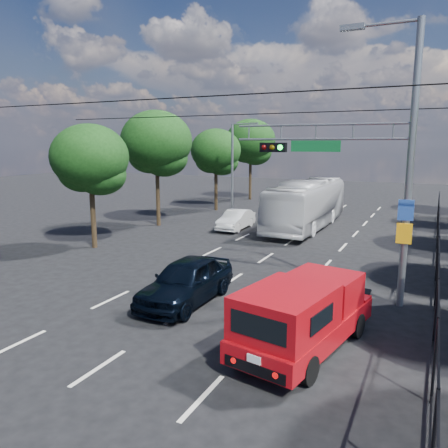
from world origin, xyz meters
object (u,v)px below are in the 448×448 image
Objects in this scene: red_pickup at (304,313)px; navy_hatchback at (186,281)px; white_van at (236,220)px; white_bus at (307,204)px; signal_mast at (372,154)px.

red_pickup is 5.10m from navy_hatchback.
navy_hatchback reaches higher than white_van.
white_bus is (0.01, 15.80, 0.79)m from navy_hatchback.
navy_hatchback is 13.67m from white_van.
white_van is (-4.01, -2.73, -0.95)m from white_bus.
white_van is (-8.77, 14.84, -0.43)m from red_pickup.
white_van is at bearing 120.58° from red_pickup.
red_pickup is at bearing -20.62° from navy_hatchback.
navy_hatchback is 1.21× the size of white_van.
white_van is at bearing 106.76° from navy_hatchback.
signal_mast is 14.71m from white_van.
white_van is at bearing 133.83° from signal_mast.
signal_mast reaches higher than red_pickup.
red_pickup is 18.21m from white_bus.
white_bus reaches higher than red_pickup.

